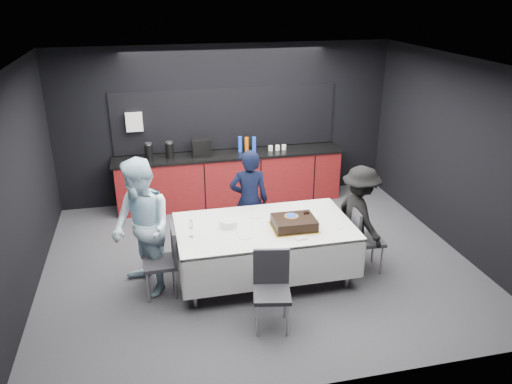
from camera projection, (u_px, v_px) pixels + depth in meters
ground at (258, 261)px, 7.23m from camera, size 6.00×6.00×0.00m
room_shell at (258, 138)px, 6.52m from camera, size 6.04×5.04×2.82m
kitchenette at (229, 174)px, 9.02m from camera, size 4.10×0.64×2.05m
party_table at (264, 234)px, 6.63m from camera, size 2.32×1.32×0.78m
cake_assembly at (294, 223)px, 6.47m from camera, size 0.59×0.49×0.18m
plate_stack at (228, 223)px, 6.51m from camera, size 0.23×0.23×0.10m
loose_plate_near at (245, 236)px, 6.28m from camera, size 0.18×0.18×0.01m
loose_plate_right_a at (312, 217)px, 6.79m from camera, size 0.22×0.22×0.01m
loose_plate_right_b at (336, 226)px, 6.53m from camera, size 0.21×0.21×0.01m
loose_plate_far at (255, 216)px, 6.84m from camera, size 0.20×0.20×0.01m
fork_pile at (301, 238)px, 6.21m from camera, size 0.16×0.11×0.02m
champagne_flute at (191, 225)px, 6.21m from camera, size 0.06×0.06×0.22m
chair_left at (166, 256)px, 6.30m from camera, size 0.43×0.43×0.92m
chair_right at (362, 235)px, 6.84m from camera, size 0.45×0.45×0.92m
chair_near at (272, 284)px, 5.73m from camera, size 0.49×0.49×0.92m
person_center at (249, 201)px, 7.29m from camera, size 0.61×0.44×1.57m
person_left at (142, 228)px, 6.23m from camera, size 1.00×1.09×1.80m
person_right at (359, 216)px, 6.95m from camera, size 0.68×1.01×1.45m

